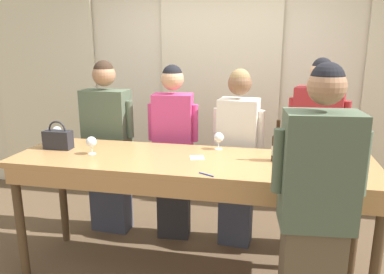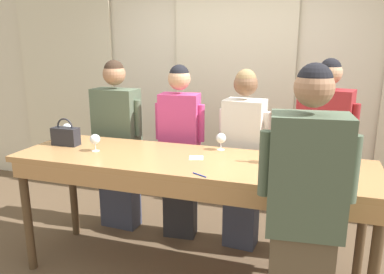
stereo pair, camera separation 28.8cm
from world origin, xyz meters
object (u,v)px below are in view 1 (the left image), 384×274
Objects in this scene: wine_glass_front_mid at (219,138)px; guest_striped_shirt at (315,157)px; host_pouring at (315,215)px; handbag at (58,139)px; wine_glass_center_right at (57,132)px; guest_cream_sweater at (237,157)px; wine_bottle at (277,146)px; wine_glass_center_mid at (303,163)px; guest_olive_jacket at (108,146)px; wine_glass_front_left at (297,145)px; wine_glass_front_right at (49,134)px; guest_pink_top at (173,150)px; tasting_bar at (189,173)px; wine_glass_center_left at (91,142)px.

guest_striped_shirt is at bearing 21.53° from wine_glass_front_mid.
guest_striped_shirt is 0.99× the size of host_pouring.
handbag is 0.13× the size of host_pouring.
guest_cream_sweater is (1.56, 0.39, -0.25)m from wine_glass_center_right.
wine_bottle is 0.35m from wine_glass_center_mid.
wine_glass_front_left is at bearing -13.18° from guest_olive_jacket.
wine_glass_center_right is 2.27m from host_pouring.
handbag is 0.13× the size of guest_striped_shirt.
wine_glass_front_right is 1.67m from guest_cream_sweater.
guest_cream_sweater is 0.94× the size of guest_striped_shirt.
guest_pink_top is (-0.47, 0.32, -0.23)m from wine_glass_front_mid.
guest_olive_jacket is at bearing 146.62° from host_pouring.
wine_glass_front_mid is at bearing -33.92° from guest_pink_top.
wine_glass_center_right is 1.62m from guest_cream_sweater.
handbag reaches higher than wine_glass_front_right.
wine_glass_front_mid is at bearing 154.54° from wine_bottle.
wine_glass_front_mid is 0.08× the size of host_pouring.
guest_striped_shirt is (1.94, -0.00, 0.02)m from guest_olive_jacket.
wine_glass_front_left is at bearing 16.60° from tasting_bar.
wine_glass_front_right is at bearing -153.63° from guest_pink_top.
wine_glass_center_mid is (1.59, -0.19, 0.00)m from wine_glass_center_left.
wine_glass_front_left is at bearing 40.32° from wine_bottle.
guest_olive_jacket is 1.02× the size of guest_pink_top.
wine_glass_center_mid is at bearing -37.59° from guest_pink_top.
guest_olive_jacket is (-1.60, 0.54, -0.24)m from wine_bottle.
host_pouring is at bearing -18.60° from wine_glass_front_right.
guest_striped_shirt is at bearing 15.32° from handbag.
handbag is (-1.77, -0.04, -0.03)m from wine_bottle.
guest_pink_top is at bearing 114.52° from tasting_bar.
tasting_bar is 1.64× the size of guest_pink_top.
tasting_bar is at bearing -34.12° from guest_olive_jacket.
guest_striped_shirt reaches higher than wine_glass_center_left.
guest_cream_sweater is at bearing 0.00° from guest_pink_top.
guest_cream_sweater is 1.32m from host_pouring.
wine_bottle is 1.90m from wine_glass_center_right.
wine_bottle is 1.11m from guest_pink_top.
guest_olive_jacket is 2.18m from host_pouring.
wine_glass_front_left is 1.00× the size of wine_glass_center_left.
wine_glass_center_left is at bearing -75.51° from guest_olive_jacket.
wine_glass_center_right is (-0.47, 0.28, 0.00)m from wine_glass_center_left.
tasting_bar is at bearing -118.15° from wine_glass_front_mid.
wine_bottle is 0.20m from wine_glass_front_left.
guest_cream_sweater reaches higher than wine_bottle.
handbag is 1.95m from wine_glass_center_mid.
guest_striped_shirt reaches higher than handbag.
guest_olive_jacket is 0.98× the size of guest_striped_shirt.
tasting_bar is at bearing -7.44° from wine_glass_front_right.
wine_glass_front_mid is 0.08× the size of guest_striped_shirt.
host_pouring is at bearing -21.01° from wine_glass_center_right.
wine_glass_center_right is 0.08× the size of host_pouring.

